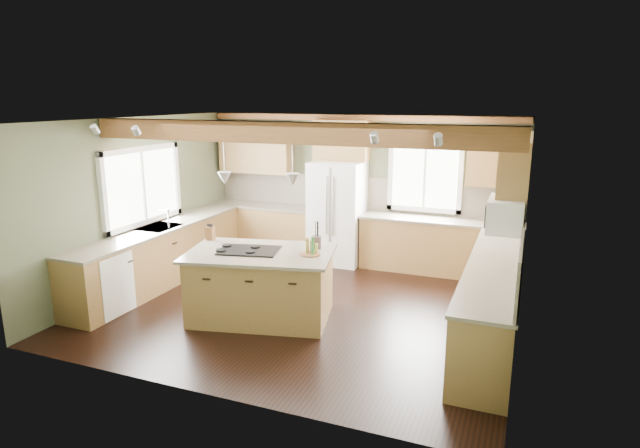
% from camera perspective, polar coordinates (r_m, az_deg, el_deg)
% --- Properties ---
extents(floor, '(5.60, 5.60, 0.00)m').
position_cam_1_polar(floor, '(7.69, -1.49, -8.71)').
color(floor, black).
rests_on(floor, ground).
extents(ceiling, '(5.60, 5.60, 0.00)m').
position_cam_1_polar(ceiling, '(7.12, -1.62, 11.05)').
color(ceiling, silver).
rests_on(ceiling, wall_back).
extents(wall_back, '(5.60, 0.00, 5.60)m').
position_cam_1_polar(wall_back, '(9.60, 4.32, 3.85)').
color(wall_back, '#4A4F38').
rests_on(wall_back, ground).
extents(wall_left, '(0.00, 5.00, 5.00)m').
position_cam_1_polar(wall_left, '(8.76, -18.67, 2.23)').
color(wall_left, '#4A4F38').
rests_on(wall_left, ground).
extents(wall_right, '(0.00, 5.00, 5.00)m').
position_cam_1_polar(wall_right, '(6.74, 20.94, -1.19)').
color(wall_right, '#4A4F38').
rests_on(wall_right, ground).
extents(ceiling_beam, '(5.55, 0.26, 0.26)m').
position_cam_1_polar(ceiling_beam, '(6.60, -3.63, 9.70)').
color(ceiling_beam, '#583219').
rests_on(ceiling_beam, ceiling).
extents(soffit_trim, '(5.55, 0.20, 0.10)m').
position_cam_1_polar(soffit_trim, '(9.38, 4.27, 11.24)').
color(soffit_trim, '#583219').
rests_on(soffit_trim, ceiling).
extents(backsplash_back, '(5.58, 0.03, 0.58)m').
position_cam_1_polar(backsplash_back, '(9.60, 4.29, 3.30)').
color(backsplash_back, brown).
rests_on(backsplash_back, wall_back).
extents(backsplash_right, '(0.03, 3.70, 0.58)m').
position_cam_1_polar(backsplash_right, '(6.81, 20.76, -1.81)').
color(backsplash_right, brown).
rests_on(backsplash_right, wall_right).
extents(base_cab_back_left, '(2.02, 0.60, 0.88)m').
position_cam_1_polar(base_cab_back_left, '(10.18, -5.94, -0.58)').
color(base_cab_back_left, brown).
rests_on(base_cab_back_left, floor).
extents(counter_back_left, '(2.06, 0.64, 0.04)m').
position_cam_1_polar(counter_back_left, '(10.07, -6.00, 1.95)').
color(counter_back_left, brown).
rests_on(counter_back_left, base_cab_back_left).
extents(base_cab_back_right, '(2.62, 0.60, 0.88)m').
position_cam_1_polar(base_cab_back_right, '(9.18, 12.58, -2.41)').
color(base_cab_back_right, brown).
rests_on(base_cab_back_right, floor).
extents(counter_back_right, '(2.66, 0.64, 0.04)m').
position_cam_1_polar(counter_back_right, '(9.06, 12.73, 0.39)').
color(counter_back_right, brown).
rests_on(counter_back_right, base_cab_back_right).
extents(base_cab_left, '(0.60, 3.70, 0.88)m').
position_cam_1_polar(base_cab_left, '(8.81, -16.54, -3.32)').
color(base_cab_left, brown).
rests_on(base_cab_left, floor).
extents(counter_left, '(0.64, 3.74, 0.04)m').
position_cam_1_polar(counter_left, '(8.69, -16.74, -0.41)').
color(counter_left, brown).
rests_on(counter_left, base_cab_left).
extents(base_cab_right, '(0.60, 3.70, 0.88)m').
position_cam_1_polar(base_cab_right, '(7.04, 17.90, -7.67)').
color(base_cab_right, brown).
rests_on(base_cab_right, floor).
extents(counter_right, '(0.64, 3.74, 0.04)m').
position_cam_1_polar(counter_right, '(6.90, 18.18, -4.09)').
color(counter_right, brown).
rests_on(counter_right, base_cab_right).
extents(upper_cab_back_left, '(1.40, 0.35, 0.90)m').
position_cam_1_polar(upper_cab_back_left, '(10.12, -6.83, 8.00)').
color(upper_cab_back_left, brown).
rests_on(upper_cab_back_left, wall_back).
extents(upper_cab_over_fridge, '(0.96, 0.35, 0.70)m').
position_cam_1_polar(upper_cab_over_fridge, '(9.42, 2.33, 8.90)').
color(upper_cab_over_fridge, brown).
rests_on(upper_cab_over_fridge, wall_back).
extents(upper_cab_right, '(0.35, 2.20, 0.90)m').
position_cam_1_polar(upper_cab_right, '(7.50, 20.16, 5.37)').
color(upper_cab_right, brown).
rests_on(upper_cab_right, wall_right).
extents(upper_cab_back_corner, '(0.90, 0.35, 0.90)m').
position_cam_1_polar(upper_cab_back_corner, '(8.93, 18.38, 6.69)').
color(upper_cab_back_corner, brown).
rests_on(upper_cab_back_corner, wall_back).
extents(window_left, '(0.04, 1.60, 1.05)m').
position_cam_1_polar(window_left, '(8.74, -18.48, 3.89)').
color(window_left, white).
rests_on(window_left, wall_left).
extents(window_back, '(1.10, 0.04, 1.00)m').
position_cam_1_polar(window_back, '(9.27, 11.14, 4.85)').
color(window_back, white).
rests_on(window_back, wall_back).
extents(sink, '(0.50, 0.65, 0.03)m').
position_cam_1_polar(sink, '(8.69, -16.74, -0.38)').
color(sink, '#262628').
rests_on(sink, counter_left).
extents(faucet, '(0.02, 0.02, 0.28)m').
position_cam_1_polar(faucet, '(8.55, -15.86, 0.45)').
color(faucet, '#B2B2B7').
rests_on(faucet, sink).
extents(dishwasher, '(0.60, 0.60, 0.84)m').
position_cam_1_polar(dishwasher, '(7.88, -22.28, -5.85)').
color(dishwasher, white).
rests_on(dishwasher, floor).
extents(oven, '(0.60, 0.72, 0.84)m').
position_cam_1_polar(oven, '(5.85, 16.86, -12.15)').
color(oven, white).
rests_on(oven, floor).
extents(microwave, '(0.40, 0.70, 0.38)m').
position_cam_1_polar(microwave, '(6.63, 19.22, 0.96)').
color(microwave, white).
rests_on(microwave, wall_right).
extents(pendant_left, '(0.18, 0.18, 0.16)m').
position_cam_1_polar(pendant_left, '(6.97, -10.14, 4.84)').
color(pendant_left, '#B2B2B7').
rests_on(pendant_left, ceiling).
extents(pendant_right, '(0.18, 0.18, 0.16)m').
position_cam_1_polar(pendant_right, '(6.74, -2.95, 4.74)').
color(pendant_right, '#B2B2B7').
rests_on(pendant_right, ceiling).
extents(refrigerator, '(0.90, 0.74, 1.80)m').
position_cam_1_polar(refrigerator, '(9.41, 1.85, 1.21)').
color(refrigerator, silver).
rests_on(refrigerator, floor).
extents(island, '(1.97, 1.45, 0.88)m').
position_cam_1_polar(island, '(7.20, -6.30, -6.61)').
color(island, brown).
rests_on(island, floor).
extents(island_top, '(2.11, 1.59, 0.04)m').
position_cam_1_polar(island_top, '(7.05, -6.39, -3.10)').
color(island_top, brown).
rests_on(island_top, island).
extents(cooktop, '(0.86, 0.67, 0.02)m').
position_cam_1_polar(cooktop, '(7.08, -7.56, -2.80)').
color(cooktop, black).
rests_on(cooktop, island_top).
extents(knife_block, '(0.11, 0.09, 0.19)m').
position_cam_1_polar(knife_block, '(7.70, -11.63, -1.00)').
color(knife_block, brown).
rests_on(knife_block, island_top).
extents(utensil_crock, '(0.16, 0.16, 0.17)m').
position_cam_1_polar(utensil_crock, '(7.13, -0.36, -1.95)').
color(utensil_crock, '#39302D').
rests_on(utensil_crock, island_top).
extents(bottle_tray, '(0.34, 0.34, 0.23)m').
position_cam_1_polar(bottle_tray, '(6.83, -1.06, -2.37)').
color(bottle_tray, brown).
rests_on(bottle_tray, island_top).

